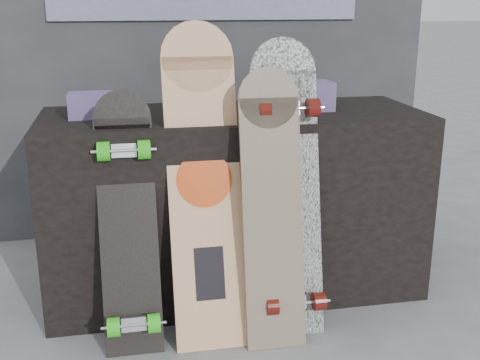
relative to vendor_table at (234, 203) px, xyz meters
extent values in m
plane|color=slate|center=(0.00, -0.50, -0.40)|extent=(60.00, 60.00, 0.00)
cube|color=black|center=(0.00, 0.00, 0.00)|extent=(1.60, 0.60, 0.80)
cube|color=#323337|center=(0.00, 0.85, 0.70)|extent=(2.40, 0.20, 2.20)
cube|color=navy|center=(-0.58, 0.00, 0.45)|extent=(0.18, 0.12, 0.10)
cube|color=navy|center=(0.35, 0.00, 0.46)|extent=(0.14, 0.14, 0.12)
cube|color=#D1B78C|center=(0.16, 0.05, 0.43)|extent=(0.22, 0.10, 0.06)
cube|color=beige|center=(-0.17, -0.34, 0.12)|extent=(0.27, 0.34, 1.05)
cylinder|color=beige|center=(-0.17, -0.17, 0.65)|extent=(0.27, 0.10, 0.27)
cylinder|color=#EF460F|center=(-0.17, -0.32, 0.21)|extent=(0.21, 0.06, 0.20)
cube|color=black|center=(-0.17, -0.42, -0.12)|extent=(0.11, 0.06, 0.19)
cube|color=#CDAB8C|center=(0.06, -0.44, 0.06)|extent=(0.22, 0.20, 0.92)
cylinder|color=#CDAB8C|center=(0.06, -0.34, 0.51)|extent=(0.22, 0.06, 0.22)
cube|color=white|center=(0.14, -0.35, 0.10)|extent=(0.25, 0.24, 1.00)
cylinder|color=white|center=(0.14, -0.24, 0.60)|extent=(0.25, 0.07, 0.25)
cube|color=silver|center=(0.14, -0.47, -0.25)|extent=(0.09, 0.04, 0.06)
cylinder|color=#54100C|center=(0.05, -0.49, -0.25)|extent=(0.05, 0.07, 0.07)
cylinder|color=#54100C|center=(0.23, -0.49, -0.25)|extent=(0.05, 0.07, 0.07)
cube|color=silver|center=(0.14, -0.31, 0.47)|extent=(0.09, 0.04, 0.06)
cylinder|color=#54100C|center=(0.05, -0.33, 0.47)|extent=(0.05, 0.07, 0.07)
cylinder|color=#54100C|center=(0.23, -0.33, 0.47)|extent=(0.05, 0.07, 0.07)
cube|color=black|center=(-0.46, -0.35, 0.02)|extent=(0.21, 0.27, 0.84)
cylinder|color=black|center=(-0.46, -0.22, 0.44)|extent=(0.21, 0.08, 0.21)
cube|color=silver|center=(-0.46, -0.48, -0.27)|extent=(0.09, 0.04, 0.06)
cylinder|color=#34D01D|center=(-0.53, -0.50, -0.26)|extent=(0.04, 0.07, 0.07)
cylinder|color=#34D01D|center=(-0.39, -0.50, -0.26)|extent=(0.05, 0.07, 0.07)
cube|color=silver|center=(-0.46, -0.30, 0.33)|extent=(0.09, 0.04, 0.06)
cylinder|color=#34D01D|center=(-0.53, -0.32, 0.34)|extent=(0.04, 0.07, 0.07)
cylinder|color=#34D01D|center=(-0.39, -0.32, 0.34)|extent=(0.05, 0.07, 0.07)
camera|label=1|loc=(-0.46, -2.45, 0.86)|focal=45.00mm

